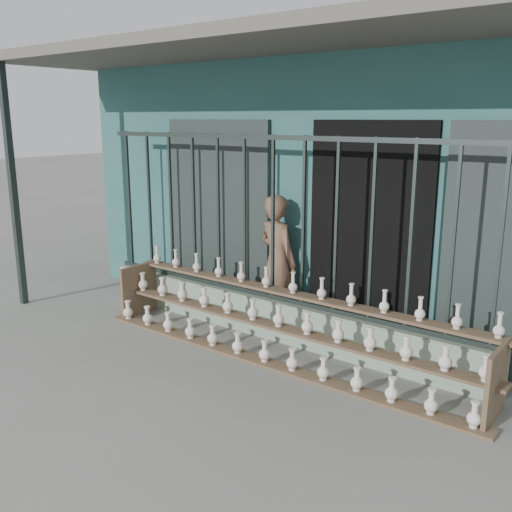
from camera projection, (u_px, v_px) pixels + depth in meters
The scene contains 6 objects.
ground at pixel (193, 376), 5.48m from camera, with size 60.00×60.00×0.00m, color slate.
workshop_building at pixel (390, 174), 8.35m from camera, with size 7.40×6.60×3.21m.
parapet_wall at pixel (272, 318), 6.42m from camera, with size 5.00×0.20×0.45m, color #92A890.
security_fence at pixel (273, 219), 6.16m from camera, with size 5.00×0.04×1.80m.
shelf_rack at pixel (278, 324), 5.85m from camera, with size 4.50×0.68×0.85m.
elderly_woman at pixel (278, 262), 6.62m from camera, with size 0.58×0.38×1.58m, color brown.
Camera 1 is at (3.56, -3.63, 2.42)m, focal length 40.00 mm.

